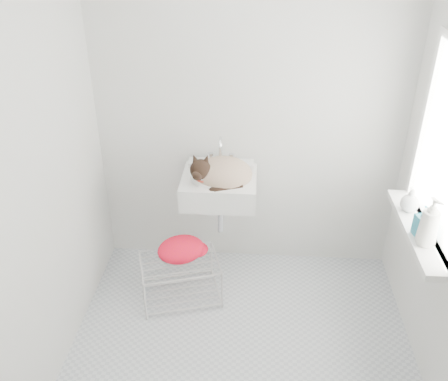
# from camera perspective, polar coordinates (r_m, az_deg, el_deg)

# --- Properties ---
(floor) EXTENTS (2.20, 2.00, 0.02)m
(floor) POSITION_cam_1_polar(r_m,az_deg,el_deg) (3.31, 2.00, -17.88)
(floor) COLOR silver
(floor) RESTS_ON ground
(back_wall) EXTENTS (2.20, 0.02, 2.50)m
(back_wall) POSITION_cam_1_polar(r_m,az_deg,el_deg) (3.44, 3.04, 9.43)
(back_wall) COLOR silver
(back_wall) RESTS_ON ground
(left_wall) EXTENTS (0.02, 2.00, 2.50)m
(left_wall) POSITION_cam_1_polar(r_m,az_deg,el_deg) (2.78, -20.83, 2.19)
(left_wall) COLOR silver
(left_wall) RESTS_ON ground
(window_frame) EXTENTS (0.04, 0.90, 1.10)m
(window_frame) POSITION_cam_1_polar(r_m,az_deg,el_deg) (2.86, 24.74, 4.35)
(window_frame) COLOR white
(window_frame) RESTS_ON right_wall
(windowsill) EXTENTS (0.16, 0.88, 0.04)m
(windowsill) POSITION_cam_1_polar(r_m,az_deg,el_deg) (3.07, 21.67, -4.34)
(windowsill) COLOR white
(windowsill) RESTS_ON right_wall
(sink) EXTENTS (0.52, 0.45, 0.21)m
(sink) POSITION_cam_1_polar(r_m,az_deg,el_deg) (3.38, -0.56, 1.61)
(sink) COLOR white
(sink) RESTS_ON back_wall
(faucet) EXTENTS (0.19, 0.13, 0.19)m
(faucet) POSITION_cam_1_polar(r_m,az_deg,el_deg) (3.48, -0.34, 5.04)
(faucet) COLOR silver
(faucet) RESTS_ON sink
(cat) EXTENTS (0.44, 0.37, 0.27)m
(cat) POSITION_cam_1_polar(r_m,az_deg,el_deg) (3.35, -0.36, 2.06)
(cat) COLOR tan
(cat) RESTS_ON sink
(wire_rack) EXTENTS (0.61, 0.51, 0.32)m
(wire_rack) POSITION_cam_1_polar(r_m,az_deg,el_deg) (3.57, -5.11, -10.36)
(wire_rack) COLOR silver
(wire_rack) RESTS_ON floor
(towel) EXTENTS (0.41, 0.38, 0.14)m
(towel) POSITION_cam_1_polar(r_m,az_deg,el_deg) (3.48, -5.04, -7.38)
(towel) COLOR #FF210B
(towel) RESTS_ON wire_rack
(bottle_a) EXTENTS (0.13, 0.13, 0.25)m
(bottle_a) POSITION_cam_1_polar(r_m,az_deg,el_deg) (2.93, 22.36, -5.77)
(bottle_a) COLOR white
(bottle_a) RESTS_ON windowsill
(bottle_b) EXTENTS (0.10, 0.10, 0.19)m
(bottle_b) POSITION_cam_1_polar(r_m,az_deg,el_deg) (3.00, 21.95, -4.87)
(bottle_b) COLOR teal
(bottle_b) RESTS_ON windowsill
(bottle_c) EXTENTS (0.13, 0.13, 0.15)m
(bottle_c) POSITION_cam_1_polar(r_m,az_deg,el_deg) (3.21, 20.71, -2.17)
(bottle_c) COLOR silver
(bottle_c) RESTS_ON windowsill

